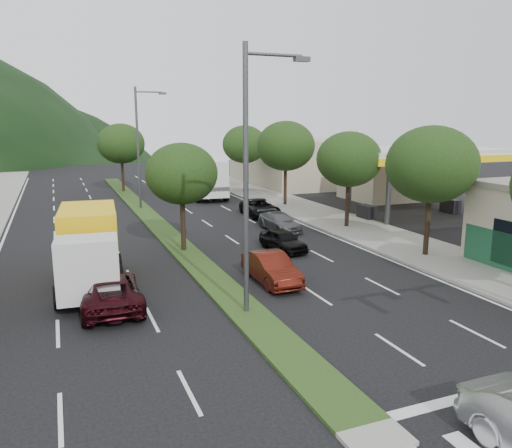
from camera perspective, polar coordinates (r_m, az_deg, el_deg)
name	(u,v)px	position (r m, az deg, el deg)	size (l,w,h in m)	color
ground	(364,429)	(13.26, 12.28, -21.97)	(160.00, 160.00, 0.00)	black
sidewalk_right	(318,214)	(39.59, 7.07, 1.11)	(5.00, 90.00, 0.15)	gray
median	(152,219)	(38.25, -11.83, 0.55)	(1.60, 56.00, 0.12)	#263E16
gas_canopy	(413,156)	(40.20, 17.56, 7.39)	(12.20, 8.20, 5.25)	silver
bldg_right_far	(292,162)	(59.20, 4.17, 7.13)	(10.00, 16.00, 5.20)	beige
tree_r_b	(431,165)	(28.04, 19.42, 6.43)	(4.80, 4.80, 6.94)	black
tree_r_c	(349,159)	(34.47, 10.58, 7.27)	(4.40, 4.40, 6.48)	black
tree_r_d	(286,146)	(43.20, 3.42, 8.88)	(5.00, 5.00, 7.17)	black
tree_r_e	(245,144)	(52.42, -1.32, 9.08)	(4.60, 4.60, 6.71)	black
tree_med_near	(182,174)	(27.91, -8.50, 5.68)	(4.00, 4.00, 6.02)	black
tree_med_far	(121,144)	(53.44, -15.17, 8.85)	(4.80, 4.80, 6.94)	black
streetlight_near	(251,169)	(18.34, -0.57, 6.35)	(2.60, 0.25, 10.00)	#47494C
streetlight_mid	(140,142)	(42.56, -13.09, 9.10)	(2.60, 0.25, 10.00)	#47494C
suv_maroon	(110,291)	(20.75, -16.37, -7.35)	(2.30, 4.98, 1.38)	black
car_queue_a	(283,240)	(28.50, 3.10, -1.86)	(1.46, 3.62, 1.23)	black
car_queue_b	(280,222)	(33.79, 2.72, 0.27)	(1.68, 4.13, 1.20)	#4F5055
car_queue_c	(271,268)	(22.92, 1.73, -5.06)	(1.45, 4.16, 1.37)	#51160D
car_queue_d	(260,208)	(38.81, 0.46, 1.87)	(2.20, 4.77, 1.33)	black
box_truck	(89,251)	(23.41, -18.51, -2.94)	(3.18, 7.14, 3.43)	silver
motorhome	(204,176)	(49.26, -6.02, 5.47)	(3.76, 9.97, 3.75)	white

